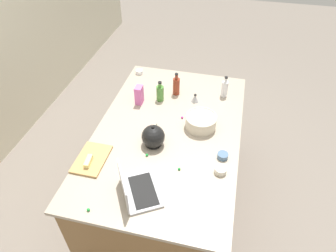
# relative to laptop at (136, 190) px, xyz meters

# --- Properties ---
(ground_plane) EXTENTS (12.00, 12.00, 0.00)m
(ground_plane) POSITION_rel_laptop_xyz_m (0.65, -0.06, -0.95)
(ground_plane) COLOR slate
(island_counter) EXTENTS (1.85, 1.16, 0.90)m
(island_counter) POSITION_rel_laptop_xyz_m (0.65, -0.06, -0.50)
(island_counter) COLOR olive
(island_counter) RESTS_ON ground
(laptop) EXTENTS (0.38, 0.35, 0.22)m
(laptop) POSITION_rel_laptop_xyz_m (0.00, 0.00, 0.00)
(laptop) COLOR #B7B7BC
(laptop) RESTS_ON island_counter
(mixing_bowl_large) EXTENTS (0.26, 0.26, 0.11)m
(mixing_bowl_large) POSITION_rel_laptop_xyz_m (0.76, -0.31, 0.01)
(mixing_bowl_large) COLOR beige
(mixing_bowl_large) RESTS_ON island_counter
(bottle_soy) EXTENTS (0.06, 0.06, 0.22)m
(bottle_soy) POSITION_rel_laptop_xyz_m (1.18, -0.02, 0.04)
(bottle_soy) COLOR maroon
(bottle_soy) RESTS_ON island_counter
(bottle_vinegar) EXTENTS (0.06, 0.06, 0.21)m
(bottle_vinegar) POSITION_rel_laptop_xyz_m (1.25, -0.46, 0.04)
(bottle_vinegar) COLOR white
(bottle_vinegar) RESTS_ON island_counter
(bottle_olive) EXTENTS (0.07, 0.07, 0.20)m
(bottle_olive) POSITION_rel_laptop_xyz_m (1.05, 0.11, 0.03)
(bottle_olive) COLOR #4C8C38
(bottle_olive) RESTS_ON island_counter
(kettle) EXTENTS (0.21, 0.18, 0.20)m
(kettle) POSITION_rel_laptop_xyz_m (0.48, 0.01, 0.03)
(kettle) COLOR black
(kettle) RESTS_ON island_counter
(cutting_board) EXTENTS (0.31, 0.21, 0.02)m
(cutting_board) POSITION_rel_laptop_xyz_m (0.21, 0.41, -0.04)
(cutting_board) COLOR tan
(cutting_board) RESTS_ON island_counter
(butter_stick_left) EXTENTS (0.11, 0.05, 0.04)m
(butter_stick_left) POSITION_rel_laptop_xyz_m (0.17, 0.41, -0.01)
(butter_stick_left) COLOR #F4E58C
(butter_stick_left) RESTS_ON cutting_board
(ramekin_small) EXTENTS (0.08, 0.08, 0.04)m
(ramekin_small) POSITION_rel_laptop_xyz_m (1.44, 0.43, -0.03)
(ramekin_small) COLOR white
(ramekin_small) RESTS_ON island_counter
(ramekin_medium) EXTENTS (0.09, 0.09, 0.04)m
(ramekin_medium) POSITION_rel_laptop_xyz_m (0.31, -0.52, -0.02)
(ramekin_medium) COLOR beige
(ramekin_medium) RESTS_ON island_counter
(ramekin_wide) EXTENTS (0.08, 0.08, 0.04)m
(ramekin_wide) POSITION_rel_laptop_xyz_m (0.46, -0.52, -0.03)
(ramekin_wide) COLOR slate
(ramekin_wide) RESTS_ON island_counter
(kitchen_timer) EXTENTS (0.07, 0.07, 0.08)m
(kitchen_timer) POSITION_rel_laptop_xyz_m (1.10, -0.21, -0.01)
(kitchen_timer) COLOR #B2B2B7
(kitchen_timer) RESTS_ON island_counter
(candy_bag) EXTENTS (0.09, 0.06, 0.17)m
(candy_bag) POSITION_rel_laptop_xyz_m (0.96, 0.28, 0.04)
(candy_bag) COLOR pink
(candy_bag) RESTS_ON island_counter
(candy_0) EXTENTS (0.02, 0.02, 0.02)m
(candy_0) POSITION_rel_laptop_xyz_m (0.27, -0.23, -0.04)
(candy_0) COLOR green
(candy_0) RESTS_ON island_counter
(candy_1) EXTENTS (0.02, 0.02, 0.02)m
(candy_1) POSITION_rel_laptop_xyz_m (0.89, -0.24, -0.04)
(candy_1) COLOR blue
(candy_1) RESTS_ON island_counter
(candy_2) EXTENTS (0.02, 0.02, 0.02)m
(candy_2) POSITION_rel_laptop_xyz_m (-0.19, 0.25, -0.04)
(candy_2) COLOR green
(candy_2) RESTS_ON island_counter
(candy_3) EXTENTS (0.02, 0.02, 0.02)m
(candy_3) POSITION_rel_laptop_xyz_m (0.34, 0.03, -0.04)
(candy_3) COLOR green
(candy_3) RESTS_ON island_counter
(candy_4) EXTENTS (0.02, 0.02, 0.02)m
(candy_4) POSITION_rel_laptop_xyz_m (0.68, -0.39, -0.04)
(candy_4) COLOR green
(candy_4) RESTS_ON island_counter
(candy_5) EXTENTS (0.02, 0.02, 0.02)m
(candy_5) POSITION_rel_laptop_xyz_m (0.83, -0.14, -0.04)
(candy_5) COLOR #CC3399
(candy_5) RESTS_ON island_counter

